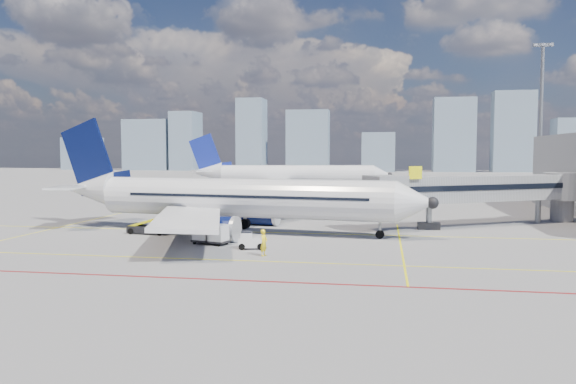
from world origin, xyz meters
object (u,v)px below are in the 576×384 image
Objects in this scene: baggage_tug at (250,241)px; cargo_dolly at (211,233)px; belt_loader at (150,228)px; ramp_worker at (264,243)px; main_aircraft at (228,198)px; second_aircraft at (289,175)px.

cargo_dolly reaches higher than baggage_tug.
ramp_worker is (12.82, -9.10, 0.39)m from belt_loader.
main_aircraft is 11.43× the size of cargo_dolly.
second_aircraft is 17.85× the size of baggage_tug.
cargo_dolly is 8.78m from belt_loader.
main_aircraft is at bearing -94.38° from second_aircraft.
main_aircraft reaches higher than cargo_dolly.
baggage_tug is at bearing -22.63° from belt_loader.
belt_loader reaches higher than baggage_tug.
belt_loader is (-3.27, -57.73, -2.63)m from second_aircraft.
belt_loader is at bearing 69.98° from ramp_worker.
cargo_dolly is at bearing -25.71° from belt_loader.
baggage_tug is (4.27, -8.97, -2.56)m from main_aircraft.
ramp_worker is (9.55, -66.83, -2.24)m from second_aircraft.
baggage_tug is 1.11× the size of ramp_worker.
baggage_tug is at bearing 47.41° from ramp_worker.
belt_loader reaches higher than cargo_dolly.
ramp_worker is at bearing -28.28° from belt_loader.
belt_loader is 15.73m from ramp_worker.
main_aircraft reaches higher than belt_loader.
second_aircraft reaches higher than cargo_dolly.
main_aircraft reaches higher than ramp_worker.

